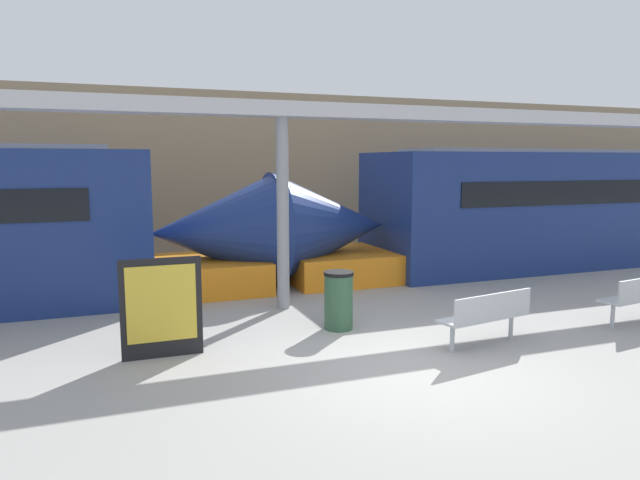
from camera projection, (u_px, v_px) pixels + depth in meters
ground_plane at (410, 370)px, 7.89m from camera, size 60.00×60.00×0.00m
station_wall at (237, 174)px, 17.63m from camera, size 56.00×0.20×5.00m
train_left at (604, 208)px, 16.73m from camera, size 20.14×2.93×3.20m
bench_near at (487, 314)px, 8.84m from camera, size 1.66×0.71×0.87m
trash_bin at (339, 300)px, 9.80m from camera, size 0.52×0.52×1.00m
poster_board at (162, 308)px, 8.33m from camera, size 1.17×0.07×1.49m
support_column_near at (283, 215)px, 11.00m from camera, size 0.24×0.24×3.70m
canopy_beam at (282, 109)px, 10.73m from camera, size 28.00×0.60×0.28m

